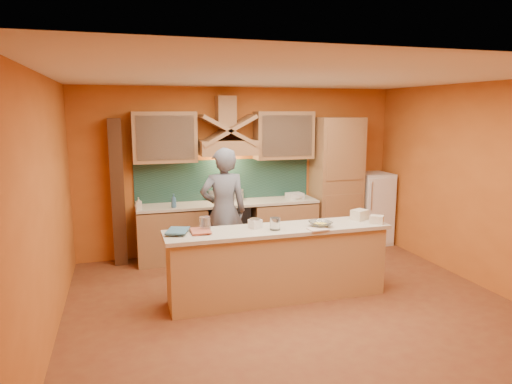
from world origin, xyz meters
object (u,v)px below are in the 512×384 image
object	(u,v)px
kitchen_scale	(255,224)
mixing_bowl	(320,224)
stove	(229,230)
person	(224,212)
fridge	(372,208)

from	to	relation	value
kitchen_scale	mixing_bowl	size ratio (longest dim) A/B	0.47
stove	person	distance (m)	0.97
person	kitchen_scale	distance (m)	1.05
person	fridge	bearing A→B (deg)	-163.10
stove	person	xyz separation A→B (m)	(-0.26, -0.79, 0.50)
stove	fridge	xyz separation A→B (m)	(2.70, 0.00, 0.20)
stove	mixing_bowl	bearing A→B (deg)	-69.78
mixing_bowl	kitchen_scale	bearing A→B (deg)	168.18
kitchen_scale	mixing_bowl	xyz separation A→B (m)	(0.82, -0.17, -0.02)
stove	person	bearing A→B (deg)	-108.45
kitchen_scale	stove	bearing A→B (deg)	66.07
stove	fridge	world-z (taller)	fridge
mixing_bowl	person	bearing A→B (deg)	129.61
kitchen_scale	mixing_bowl	world-z (taller)	kitchen_scale
stove	fridge	size ratio (longest dim) A/B	0.69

